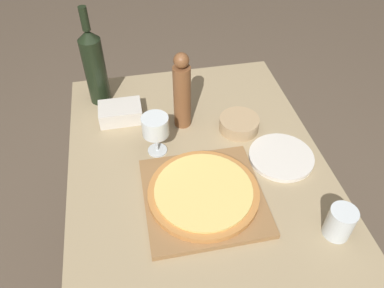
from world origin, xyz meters
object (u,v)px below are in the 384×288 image
pepper_mill (182,92)px  small_bowl (239,124)px  wine_glass (155,127)px  wine_bottle (94,66)px  pizza (203,192)px

pepper_mill → small_bowl: 0.23m
wine_glass → small_bowl: size_ratio=1.03×
wine_bottle → small_bowl: 0.56m
wine_glass → wine_bottle: bearing=119.0°
small_bowl → wine_bottle: bearing=150.5°
pizza → wine_glass: size_ratio=2.27×
wine_bottle → small_bowl: (0.47, -0.27, -0.13)m
wine_bottle → pepper_mill: bearing=-35.0°
pizza → small_bowl: small_bowl is taller
wine_bottle → pepper_mill: size_ratio=1.30×
wine_bottle → small_bowl: size_ratio=2.66×
wine_glass → small_bowl: 0.31m
pizza → wine_bottle: wine_bottle is taller
wine_glass → small_bowl: bearing=10.1°
pizza → small_bowl: bearing=55.6°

